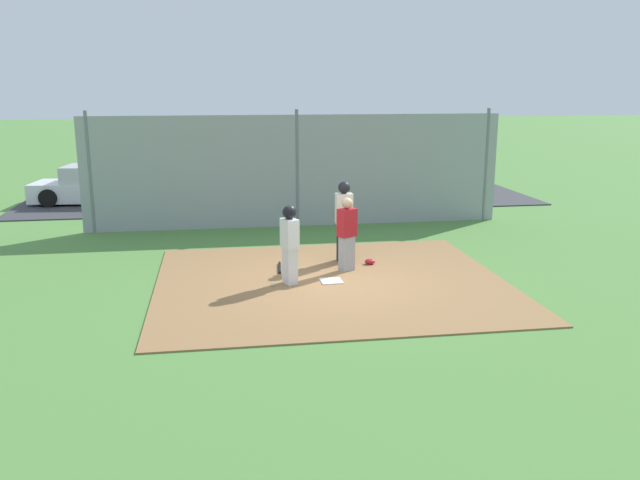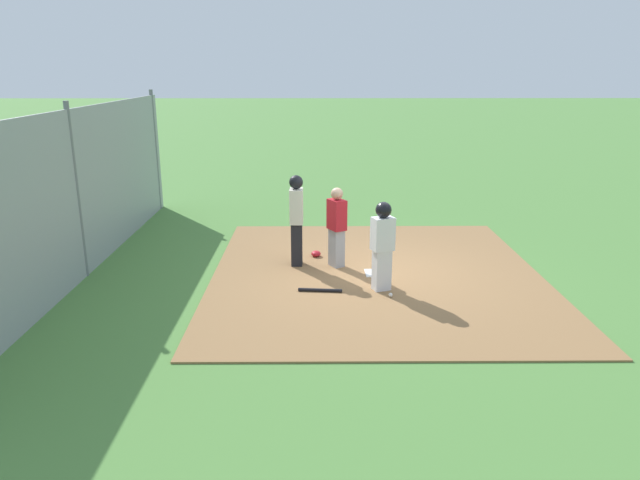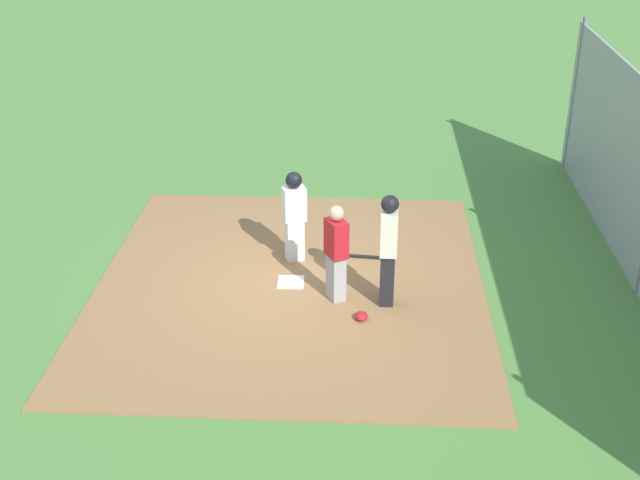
{
  "view_description": "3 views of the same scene",
  "coord_description": "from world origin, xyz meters",
  "px_view_note": "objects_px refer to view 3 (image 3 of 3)",
  "views": [
    {
      "loc": [
        2.27,
        12.77,
        4.01
      ],
      "look_at": [
        0.06,
        -1.13,
        0.65
      ],
      "focal_mm": 36.55,
      "sensor_mm": 36.0,
      "label": 1
    },
    {
      "loc": [
        10.89,
        -1.2,
        3.92
      ],
      "look_at": [
        0.19,
        -1.11,
        0.78
      ],
      "focal_mm": 32.97,
      "sensor_mm": 36.0,
      "label": 2
    },
    {
      "loc": [
        -12.1,
        -1.16,
        6.78
      ],
      "look_at": [
        -0.09,
        -0.49,
        0.88
      ],
      "focal_mm": 46.73,
      "sensor_mm": 36.0,
      "label": 3
    }
  ],
  "objects_px": {
    "home_plate": "(291,282)",
    "umpire": "(388,247)",
    "catcher": "(336,252)",
    "baseball": "(290,247)",
    "catcher_mask": "(361,316)",
    "runner": "(295,211)",
    "baseball_bat": "(358,256)"
  },
  "relations": [
    {
      "from": "home_plate",
      "to": "umpire",
      "type": "relative_size",
      "value": 0.24
    },
    {
      "from": "home_plate",
      "to": "catcher",
      "type": "bearing_deg",
      "value": -121.75
    },
    {
      "from": "catcher",
      "to": "baseball",
      "type": "distance_m",
      "value": 2.09
    },
    {
      "from": "catcher",
      "to": "catcher_mask",
      "type": "distance_m",
      "value": 1.09
    },
    {
      "from": "baseball",
      "to": "catcher_mask",
      "type": "bearing_deg",
      "value": -150.63
    },
    {
      "from": "runner",
      "to": "catcher_mask",
      "type": "distance_m",
      "value": 2.45
    },
    {
      "from": "baseball_bat",
      "to": "baseball",
      "type": "xyz_separation_m",
      "value": [
        0.26,
        1.24,
        0.01
      ]
    },
    {
      "from": "runner",
      "to": "baseball",
      "type": "height_order",
      "value": "runner"
    },
    {
      "from": "umpire",
      "to": "catcher_mask",
      "type": "height_order",
      "value": "umpire"
    },
    {
      "from": "runner",
      "to": "catcher_mask",
      "type": "relative_size",
      "value": 6.81
    },
    {
      "from": "umpire",
      "to": "baseball_bat",
      "type": "relative_size",
      "value": 2.32
    },
    {
      "from": "catcher",
      "to": "runner",
      "type": "distance_m",
      "value": 1.55
    },
    {
      "from": "umpire",
      "to": "home_plate",
      "type": "bearing_deg",
      "value": -18.88
    },
    {
      "from": "home_plate",
      "to": "umpire",
      "type": "bearing_deg",
      "value": -109.73
    },
    {
      "from": "catcher",
      "to": "baseball",
      "type": "xyz_separation_m",
      "value": [
        1.71,
        0.9,
        -0.81
      ]
    },
    {
      "from": "runner",
      "to": "baseball",
      "type": "distance_m",
      "value": 0.98
    },
    {
      "from": "umpire",
      "to": "catcher_mask",
      "type": "xyz_separation_m",
      "value": [
        -0.54,
        0.39,
        -0.93
      ]
    },
    {
      "from": "home_plate",
      "to": "runner",
      "type": "relative_size",
      "value": 0.27
    },
    {
      "from": "home_plate",
      "to": "catcher_mask",
      "type": "distance_m",
      "value": 1.62
    },
    {
      "from": "home_plate",
      "to": "baseball",
      "type": "relative_size",
      "value": 5.95
    },
    {
      "from": "baseball_bat",
      "to": "catcher_mask",
      "type": "bearing_deg",
      "value": -82.8
    },
    {
      "from": "baseball_bat",
      "to": "baseball",
      "type": "distance_m",
      "value": 1.27
    },
    {
      "from": "baseball_bat",
      "to": "catcher_mask",
      "type": "distance_m",
      "value": 2.07
    },
    {
      "from": "catcher",
      "to": "umpire",
      "type": "height_order",
      "value": "umpire"
    },
    {
      "from": "catcher",
      "to": "baseball",
      "type": "height_order",
      "value": "catcher"
    },
    {
      "from": "home_plate",
      "to": "catcher_mask",
      "type": "relative_size",
      "value": 1.83
    },
    {
      "from": "runner",
      "to": "catcher",
      "type": "bearing_deg",
      "value": 9.25
    },
    {
      "from": "baseball_bat",
      "to": "baseball",
      "type": "bearing_deg",
      "value": 173.18
    },
    {
      "from": "catcher",
      "to": "baseball",
      "type": "relative_size",
      "value": 21.93
    },
    {
      "from": "catcher",
      "to": "runner",
      "type": "height_order",
      "value": "runner"
    },
    {
      "from": "umpire",
      "to": "runner",
      "type": "bearing_deg",
      "value": -41.39
    },
    {
      "from": "runner",
      "to": "catcher_mask",
      "type": "height_order",
      "value": "runner"
    }
  ]
}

